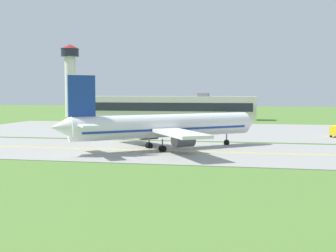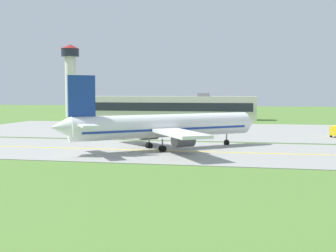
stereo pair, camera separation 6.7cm
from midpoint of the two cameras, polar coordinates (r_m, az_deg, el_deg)
ground_plane at (r=75.84m, az=-2.36°, el=-3.22°), size 500.00×500.00×0.00m
taxiway_strip at (r=75.83m, az=-2.36°, el=-3.18°), size 240.00×28.00×0.10m
apron_pad at (r=115.71m, az=7.44°, el=-0.61°), size 140.00×52.00×0.10m
taxiway_centreline at (r=75.82m, az=-2.36°, el=-3.14°), size 220.00×0.60×0.01m
airplane_lead at (r=76.74m, az=-0.64°, el=-0.03°), size 33.01×29.47×12.70m
service_truck_baggage at (r=117.64m, az=6.62°, el=0.21°), size 6.34×3.93×2.65m
terminal_building at (r=165.46m, az=0.12°, el=2.39°), size 64.64×8.80×9.75m
control_tower at (r=186.27m, az=-12.52°, el=6.61°), size 7.60×7.60×29.55m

